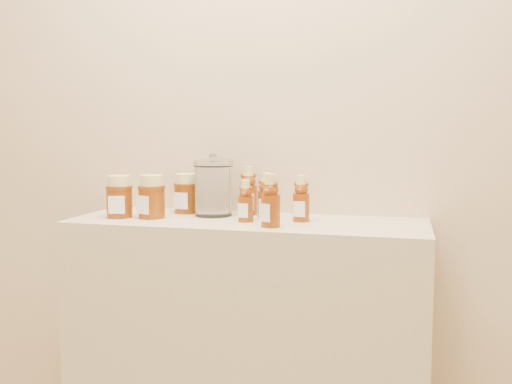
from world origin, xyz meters
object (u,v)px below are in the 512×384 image
(honey_jar_left, at_px, (119,197))
(glass_canister, at_px, (213,186))
(display_table, at_px, (247,349))
(bear_bottle_front_left, at_px, (246,198))
(bear_bottle_back_left, at_px, (248,187))

(honey_jar_left, bearing_deg, glass_canister, 5.78)
(display_table, xyz_separation_m, bear_bottle_front_left, (0.01, -0.03, 0.53))
(bear_bottle_front_left, bearing_deg, display_table, 107.03)
(bear_bottle_back_left, distance_m, bear_bottle_front_left, 0.16)
(honey_jar_left, relative_size, glass_canister, 0.68)
(honey_jar_left, xyz_separation_m, glass_canister, (0.30, 0.12, 0.03))
(display_table, distance_m, bear_bottle_back_left, 0.56)
(bear_bottle_front_left, height_order, honey_jar_left, bear_bottle_front_left)
(bear_bottle_back_left, xyz_separation_m, honey_jar_left, (-0.42, -0.18, -0.03))
(bear_bottle_back_left, bearing_deg, glass_canister, -163.50)
(bear_bottle_back_left, height_order, honey_jar_left, bear_bottle_back_left)
(display_table, relative_size, bear_bottle_front_left, 7.62)
(display_table, bearing_deg, bear_bottle_front_left, -78.97)
(bear_bottle_back_left, bearing_deg, bear_bottle_front_left, -88.13)
(bear_bottle_back_left, bearing_deg, honey_jar_left, -167.48)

